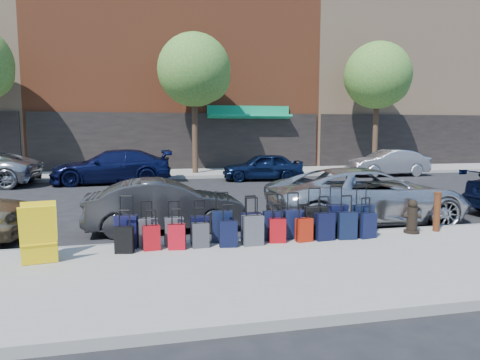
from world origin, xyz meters
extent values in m
plane|color=black|center=(0.00, 0.00, 0.00)|extent=(120.00, 120.00, 0.00)
cube|color=gray|center=(0.00, -6.50, 0.07)|extent=(60.00, 4.00, 0.15)
cube|color=gray|center=(0.00, 10.00, 0.07)|extent=(60.00, 4.00, 0.15)
cube|color=gray|center=(0.00, -4.48, 0.07)|extent=(60.00, 0.08, 0.15)
cube|color=gray|center=(0.00, 7.98, 0.07)|extent=(60.00, 0.08, 0.15)
cube|color=brown|center=(0.00, 18.00, 10.00)|extent=(17.00, 12.00, 20.00)
cube|color=black|center=(0.00, 11.95, 1.70)|extent=(16.66, 0.15, 3.40)
cube|color=#0E8359|center=(4.00, 11.60, 3.20)|extent=(5.00, 0.91, 0.27)
cube|color=#0E8359|center=(4.00, 11.90, 3.55)|extent=(5.00, 0.10, 0.60)
cube|color=tan|center=(16.00, 18.00, 9.00)|extent=(15.00, 12.00, 18.00)
cube|color=black|center=(16.00, 11.95, 1.70)|extent=(14.70, 0.15, 3.40)
cylinder|color=black|center=(0.50, 9.50, 2.55)|extent=(0.30, 0.30, 4.80)
sphere|color=#306722|center=(0.50, 9.50, 5.52)|extent=(3.80, 3.80, 3.80)
sphere|color=#306722|center=(1.10, 9.50, 5.14)|extent=(2.58, 2.58, 2.58)
cylinder|color=black|center=(11.00, 9.50, 2.55)|extent=(0.30, 0.30, 4.80)
sphere|color=#306722|center=(11.00, 9.50, 5.52)|extent=(3.80, 3.80, 3.80)
sphere|color=#306722|center=(11.60, 9.50, 5.14)|extent=(2.58, 2.58, 2.58)
cube|color=black|center=(-2.46, -4.83, 0.47)|extent=(0.45, 0.29, 0.63)
cylinder|color=black|center=(-2.46, -4.83, 1.15)|extent=(0.24, 0.07, 0.03)
cube|color=#3F3F44|center=(-2.07, -4.83, 0.43)|extent=(0.41, 0.28, 0.56)
cylinder|color=black|center=(-2.07, -4.83, 1.04)|extent=(0.21, 0.07, 0.03)
cube|color=#424248|center=(-1.55, -4.82, 0.43)|extent=(0.38, 0.22, 0.55)
cylinder|color=black|center=(-1.55, -4.82, 1.02)|extent=(0.21, 0.04, 0.03)
cube|color=black|center=(-1.03, -4.76, 0.42)|extent=(0.37, 0.21, 0.54)
cylinder|color=black|center=(-1.03, -4.76, 1.01)|extent=(0.20, 0.04, 0.03)
cube|color=black|center=(-0.57, -4.77, 0.47)|extent=(0.45, 0.28, 0.64)
cylinder|color=black|center=(-0.57, -4.77, 1.16)|extent=(0.24, 0.06, 0.03)
cube|color=black|center=(0.02, -4.84, 0.44)|extent=(0.41, 0.25, 0.58)
cylinder|color=black|center=(0.02, -4.84, 1.08)|extent=(0.22, 0.05, 0.03)
cube|color=black|center=(0.48, -4.84, 0.45)|extent=(0.42, 0.26, 0.60)
cylinder|color=black|center=(0.48, -4.84, 1.10)|extent=(0.23, 0.06, 0.03)
cube|color=black|center=(0.94, -4.82, 0.45)|extent=(0.42, 0.25, 0.61)
cylinder|color=black|center=(0.94, -4.82, 1.11)|extent=(0.23, 0.05, 0.03)
cube|color=black|center=(1.42, -4.82, 0.48)|extent=(0.45, 0.27, 0.66)
cylinder|color=black|center=(1.42, -4.82, 1.19)|extent=(0.25, 0.05, 0.03)
cube|color=black|center=(1.93, -4.78, 0.49)|extent=(0.47, 0.29, 0.67)
cylinder|color=black|center=(1.93, -4.78, 1.21)|extent=(0.25, 0.06, 0.03)
cube|color=black|center=(2.53, -4.83, 0.48)|extent=(0.48, 0.31, 0.66)
cylinder|color=black|center=(2.53, -4.83, 1.20)|extent=(0.25, 0.07, 0.03)
cube|color=black|center=(-2.49, -5.16, 0.40)|extent=(0.36, 0.25, 0.49)
cylinder|color=black|center=(-2.49, -5.16, 0.94)|extent=(0.19, 0.06, 0.03)
cube|color=#9C0A11|center=(-1.99, -5.08, 0.39)|extent=(0.33, 0.21, 0.47)
cylinder|color=black|center=(-1.99, -5.08, 0.90)|extent=(0.18, 0.04, 0.03)
cube|color=#A90A18|center=(-1.52, -5.13, 0.39)|extent=(0.35, 0.23, 0.48)
cylinder|color=black|center=(-1.52, -5.13, 0.91)|extent=(0.19, 0.06, 0.03)
cube|color=#35353A|center=(-1.06, -5.10, 0.39)|extent=(0.33, 0.20, 0.48)
cylinder|color=black|center=(-1.06, -5.10, 0.91)|extent=(0.18, 0.04, 0.03)
cube|color=black|center=(-0.52, -5.17, 0.41)|extent=(0.37, 0.24, 0.51)
cylinder|color=black|center=(-0.52, -5.17, 0.96)|extent=(0.20, 0.06, 0.03)
cube|color=#424247|center=(-0.03, -5.15, 0.45)|extent=(0.41, 0.25, 0.59)
cylinder|color=black|center=(-0.03, -5.15, 1.09)|extent=(0.23, 0.04, 0.03)
cube|color=#970910|center=(0.51, -5.07, 0.39)|extent=(0.36, 0.24, 0.49)
cylinder|color=black|center=(0.51, -5.07, 0.92)|extent=(0.19, 0.06, 0.03)
cube|color=#961A09|center=(1.06, -5.12, 0.39)|extent=(0.35, 0.24, 0.48)
cylinder|color=black|center=(1.06, -5.12, 0.91)|extent=(0.18, 0.06, 0.03)
cube|color=black|center=(1.52, -5.10, 0.43)|extent=(0.40, 0.25, 0.57)
cylinder|color=black|center=(1.52, -5.10, 1.05)|extent=(0.22, 0.05, 0.03)
cube|color=black|center=(2.01, -5.11, 0.43)|extent=(0.41, 0.26, 0.57)
cylinder|color=black|center=(2.01, -5.11, 1.05)|extent=(0.22, 0.06, 0.03)
cube|color=black|center=(2.47, -5.12, 0.42)|extent=(0.39, 0.27, 0.53)
cylinder|color=black|center=(2.47, -5.12, 1.00)|extent=(0.20, 0.07, 0.03)
cylinder|color=black|center=(3.67, -4.94, 0.18)|extent=(0.34, 0.34, 0.06)
cylinder|color=black|center=(3.67, -4.94, 0.47)|extent=(0.23, 0.23, 0.53)
sphere|color=black|center=(3.67, -4.94, 0.80)|extent=(0.21, 0.21, 0.21)
cylinder|color=black|center=(3.67, -4.94, 0.53)|extent=(0.39, 0.19, 0.09)
cylinder|color=#38190C|center=(4.30, -4.91, 0.59)|extent=(0.15, 0.15, 0.88)
cylinder|color=#38190C|center=(4.30, -4.91, 1.03)|extent=(0.17, 0.17, 0.04)
cube|color=yellow|center=(-3.84, -5.66, 0.67)|extent=(0.61, 0.35, 1.02)
cube|color=yellow|center=(-3.91, -5.29, 0.67)|extent=(0.61, 0.35, 1.02)
cube|color=yellow|center=(-3.88, -5.48, 0.51)|extent=(0.63, 0.47, 0.02)
imported|color=#313133|center=(-1.63, -2.89, 0.62)|extent=(3.82, 1.44, 1.24)
imported|color=#B1B2B8|center=(3.55, -3.15, 0.72)|extent=(5.26, 2.50, 1.45)
imported|color=#0C1238|center=(-3.58, 6.87, 0.77)|extent=(5.35, 2.33, 1.53)
imported|color=#0B1634|center=(3.41, 6.59, 0.66)|extent=(3.97, 1.89, 1.31)
imported|color=#B6B8BD|center=(10.40, 7.09, 0.69)|extent=(4.23, 1.53, 1.39)
camera|label=1|loc=(-2.06, -13.19, 2.43)|focal=32.00mm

